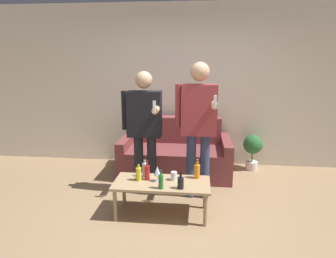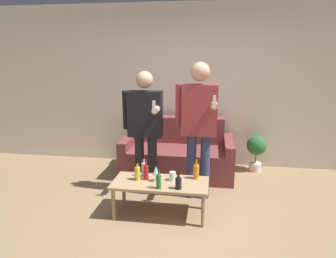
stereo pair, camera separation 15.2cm
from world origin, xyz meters
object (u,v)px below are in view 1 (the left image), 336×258
at_px(couch, 176,154).
at_px(coffee_table, 162,186).
at_px(person_standing_left, 144,124).
at_px(person_standing_right, 198,120).
at_px(bottle_orange, 197,171).

relative_size(couch, coffee_table, 1.54).
bearing_deg(coffee_table, person_standing_left, 117.73).
height_order(person_standing_left, person_standing_right, person_standing_right).
height_order(coffee_table, bottle_orange, bottle_orange).
bearing_deg(person_standing_left, coffee_table, -62.27).
height_order(couch, bottle_orange, couch).
bearing_deg(person_standing_right, couch, 112.73).
height_order(coffee_table, person_standing_right, person_standing_right).
height_order(couch, person_standing_left, person_standing_left).
height_order(couch, coffee_table, couch).
xyz_separation_m(bottle_orange, person_standing_right, (0.00, 0.36, 0.54)).
bearing_deg(person_standing_left, couch, 65.10).
bearing_deg(person_standing_left, person_standing_right, -4.62).
bearing_deg(bottle_orange, couch, 106.24).
bearing_deg(bottle_orange, person_standing_right, 89.76).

